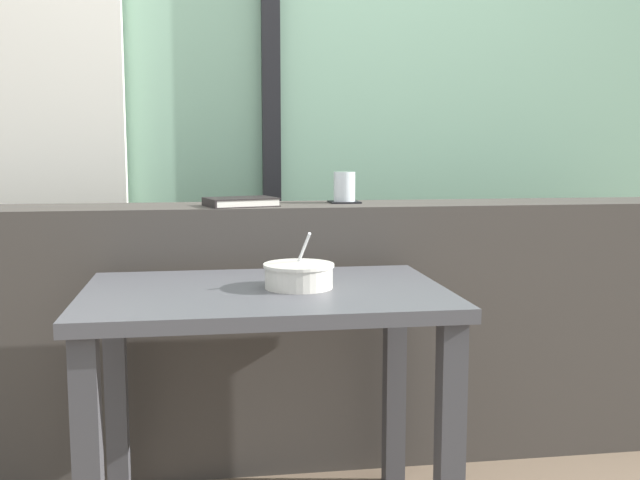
% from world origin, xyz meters
% --- Properties ---
extents(outdoor_backdrop, '(4.80, 0.08, 2.80)m').
position_xyz_m(outdoor_backdrop, '(0.00, 1.15, 1.40)').
color(outdoor_backdrop, '#84B293').
rests_on(outdoor_backdrop, ground).
extents(curtain_left_panel, '(0.56, 0.06, 2.50)m').
position_xyz_m(curtain_left_panel, '(-0.81, 1.05, 1.25)').
color(curtain_left_panel, silver).
rests_on(curtain_left_panel, ground).
extents(window_divider_post, '(0.07, 0.05, 2.60)m').
position_xyz_m(window_divider_post, '(0.02, 1.08, 1.30)').
color(window_divider_post, black).
rests_on(window_divider_post, ground).
extents(dark_console_ledge, '(2.80, 0.30, 0.86)m').
position_xyz_m(dark_console_ledge, '(0.00, 0.55, 0.43)').
color(dark_console_ledge, '#423D38').
rests_on(dark_console_ledge, ground).
extents(breakfast_table, '(0.93, 0.63, 0.68)m').
position_xyz_m(breakfast_table, '(-0.09, 0.02, 0.56)').
color(breakfast_table, '#414145').
rests_on(breakfast_table, ground).
extents(coaster_square, '(0.10, 0.10, 0.00)m').
position_xyz_m(coaster_square, '(0.22, 0.59, 0.86)').
color(coaster_square, black).
rests_on(coaster_square, dark_console_ledge).
extents(juice_glass, '(0.07, 0.07, 0.10)m').
position_xyz_m(juice_glass, '(0.22, 0.59, 0.90)').
color(juice_glass, white).
rests_on(juice_glass, coaster_square).
extents(closed_book, '(0.25, 0.20, 0.03)m').
position_xyz_m(closed_book, '(-0.13, 0.51, 0.87)').
color(closed_book, black).
rests_on(closed_book, dark_console_ledge).
extents(soup_bowl, '(0.18, 0.18, 0.15)m').
position_xyz_m(soup_bowl, '(0.00, 0.02, 0.71)').
color(soup_bowl, silver).
rests_on(soup_bowl, breakfast_table).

